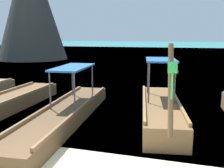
% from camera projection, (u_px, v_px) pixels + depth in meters
% --- Properties ---
extents(sea_water, '(120.00, 120.00, 0.00)m').
position_uv_depth(sea_water, '(176.00, 47.00, 63.09)').
color(sea_water, teal).
rests_on(sea_water, ground).
extents(longtail_boat_yellow_ribbon, '(1.35, 6.96, 2.31)m').
position_uv_depth(longtail_boat_yellow_ribbon, '(3.00, 105.00, 9.59)').
color(longtail_boat_yellow_ribbon, brown).
rests_on(longtail_boat_yellow_ribbon, ground).
extents(longtail_boat_turquoise_ribbon, '(1.72, 7.65, 2.47)m').
position_uv_depth(longtail_boat_turquoise_ribbon, '(65.00, 113.00, 8.42)').
color(longtail_boat_turquoise_ribbon, brown).
rests_on(longtail_boat_turquoise_ribbon, ground).
extents(longtail_boat_green_ribbon, '(1.96, 5.65, 2.67)m').
position_uv_depth(longtail_boat_green_ribbon, '(160.00, 110.00, 8.57)').
color(longtail_boat_green_ribbon, brown).
rests_on(longtail_boat_green_ribbon, ground).
extents(karst_rock, '(8.22, 8.21, 13.66)m').
position_uv_depth(karst_rock, '(30.00, 3.00, 30.09)').
color(karst_rock, '#383833').
rests_on(karst_rock, ground).
extents(mooring_buoy_near, '(0.44, 0.44, 0.44)m').
position_uv_depth(mooring_buoy_near, '(175.00, 73.00, 18.17)').
color(mooring_buoy_near, red).
rests_on(mooring_buoy_near, sea_water).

